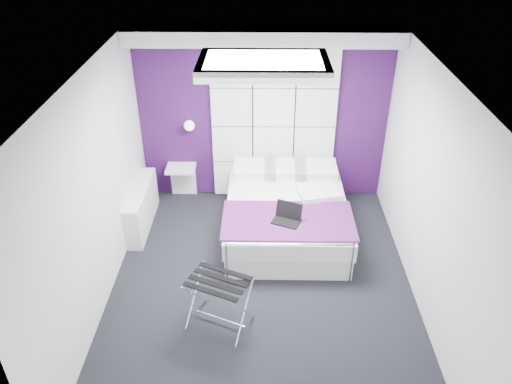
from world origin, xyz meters
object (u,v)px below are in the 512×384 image
nightstand (181,168)px  laptop (286,216)px  bed (286,215)px  luggage_rack (219,302)px  wall_lamp (190,124)px  radiator (142,207)px

nightstand → laptop: (1.52, -1.38, 0.09)m
bed → luggage_rack: size_ratio=3.19×
wall_lamp → nightstand: size_ratio=0.35×
radiator → nightstand: (0.47, 0.72, 0.23)m
wall_lamp → luggage_rack: (0.59, -2.62, -0.91)m
luggage_rack → laptop: size_ratio=1.87×
nightstand → luggage_rack: (0.77, -2.58, -0.22)m
bed → laptop: 0.60m
laptop → radiator: bearing=-175.6°
luggage_rack → laptop: (0.75, 1.20, 0.31)m
radiator → nightstand: 0.89m
bed → laptop: size_ratio=5.98×
wall_lamp → luggage_rack: 2.84m
nightstand → bed: bearing=-29.5°
nightstand → laptop: bearing=-42.3°
bed → luggage_rack: bed is taller
luggage_rack → laptop: bearing=81.2°
wall_lamp → luggage_rack: size_ratio=0.24×
bed → nightstand: 1.79m
radiator → laptop: bearing=-18.4°
bed → luggage_rack: (-0.78, -1.70, 0.01)m
nightstand → radiator: bearing=-122.9°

